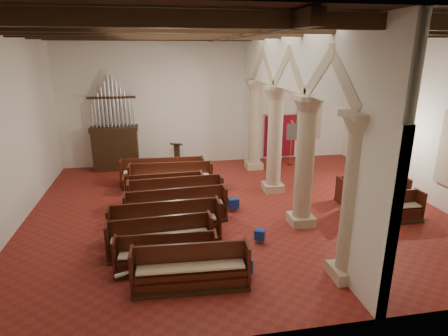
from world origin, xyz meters
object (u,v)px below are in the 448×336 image
(lectern, at_px, (177,157))
(aisle_pew_0, at_px, (395,211))
(nave_pew_0, at_px, (191,274))
(processional_banner, at_px, (291,150))
(pipe_organ, at_px, (115,140))

(lectern, relative_size, aisle_pew_0, 0.71)
(lectern, relative_size, nave_pew_0, 0.45)
(processional_banner, bearing_deg, nave_pew_0, -114.96)
(pipe_organ, distance_m, aisle_pew_0, 11.93)
(processional_banner, bearing_deg, lectern, -178.49)
(pipe_organ, relative_size, nave_pew_0, 1.60)
(nave_pew_0, height_order, aisle_pew_0, nave_pew_0)
(nave_pew_0, bearing_deg, aisle_pew_0, 22.33)
(pipe_organ, relative_size, aisle_pew_0, 2.48)
(processional_banner, relative_size, nave_pew_0, 0.80)
(nave_pew_0, bearing_deg, processional_banner, 60.65)
(lectern, distance_m, processional_banner, 5.40)
(nave_pew_0, bearing_deg, pipe_organ, 107.56)
(lectern, xyz_separation_m, nave_pew_0, (-0.23, -9.41, -0.17))
(lectern, height_order, processional_banner, processional_banner)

